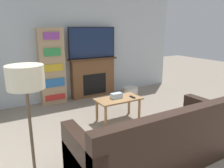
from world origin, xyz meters
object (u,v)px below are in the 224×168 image
at_px(bookshelf, 52,67).
at_px(couch, 159,143).
at_px(storage_basket, 130,91).
at_px(floor_lamp, 27,90).
at_px(tv, 92,43).
at_px(coffee_table, 118,102).
at_px(fireplace, 93,77).

bearing_deg(bookshelf, couch, -80.52).
bearing_deg(storage_basket, bookshelf, 169.20).
xyz_separation_m(couch, storage_basket, (1.48, 2.75, -0.19)).
bearing_deg(floor_lamp, couch, -4.26).
distance_m(tv, couch, 3.37).
distance_m(tv, storage_basket, 1.66).
xyz_separation_m(coffee_table, storage_basket, (1.20, 1.28, -0.28)).
distance_m(tv, bookshelf, 1.19).
height_order(floor_lamp, storage_basket, floor_lamp).
distance_m(bookshelf, floor_lamp, 3.21).
relative_size(tv, floor_lamp, 0.87).
height_order(bookshelf, storage_basket, bookshelf).
relative_size(couch, floor_lamp, 1.59).
xyz_separation_m(couch, coffee_table, (0.28, 1.47, 0.09)).
relative_size(tv, bookshelf, 0.71).
relative_size(fireplace, coffee_table, 1.44).
bearing_deg(fireplace, tv, -90.00).
bearing_deg(bookshelf, fireplace, 1.21).
distance_m(couch, bookshelf, 3.23).
distance_m(fireplace, coffee_table, 1.71).
height_order(fireplace, floor_lamp, floor_lamp).
distance_m(tv, floor_lamp, 3.69).
bearing_deg(bookshelf, storage_basket, -10.80).
xyz_separation_m(fireplace, tv, (0.00, -0.02, 0.90)).
xyz_separation_m(bookshelf, floor_lamp, (-1.04, -3.02, 0.34)).
bearing_deg(coffee_table, couch, -100.89).
bearing_deg(bookshelf, tv, 0.15).
relative_size(bookshelf, storage_basket, 4.43).
distance_m(couch, storage_basket, 3.13).
distance_m(fireplace, floor_lamp, 3.77).
distance_m(fireplace, storage_basket, 1.10).
height_order(couch, floor_lamp, floor_lamp).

